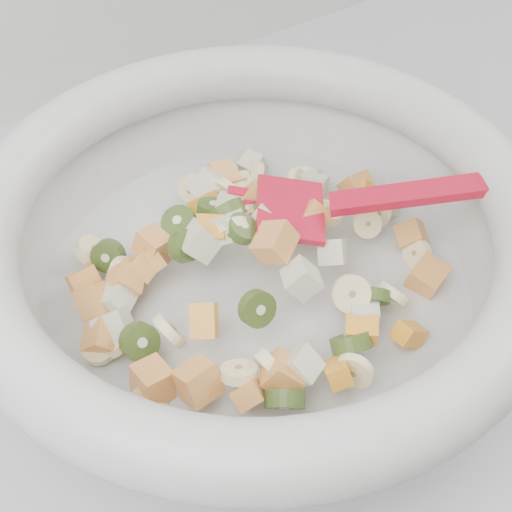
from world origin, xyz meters
TOP-DOWN VIEW (x-y plane):
  - mixing_bowl at (0.17, 1.40)m, footprint 0.43×0.41m

SIDE VIEW (x-z plane):
  - mixing_bowl at x=0.17m, z-range 0.91..1.02m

